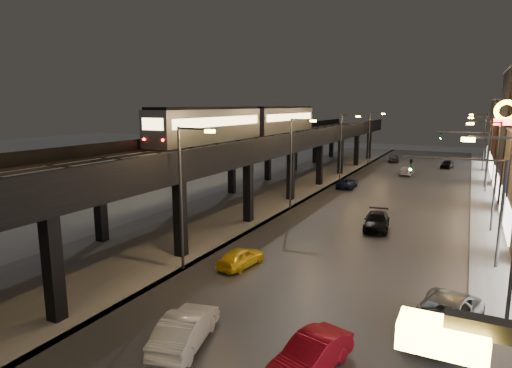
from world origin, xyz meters
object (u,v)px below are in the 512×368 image
at_px(car_far_white, 394,158).
at_px(car_taxi, 241,258).
at_px(car_mid_dark, 406,171).
at_px(car_onc_red, 447,165).
at_px(car_onc_white, 377,222).
at_px(car_onc_silver, 311,356).
at_px(subway_train, 251,121).
at_px(car_near_white, 185,330).
at_px(car_onc_dark, 443,319).
at_px(car_mid_silver, 347,183).

bearing_deg(car_far_white, car_taxi, 84.79).
height_order(car_taxi, car_mid_dark, car_mid_dark).
bearing_deg(car_onc_red, car_onc_white, -86.86).
xyz_separation_m(car_far_white, car_onc_silver, (7.23, -65.80, -0.01)).
distance_m(car_onc_white, car_onc_red, 40.94).
bearing_deg(car_taxi, car_onc_white, -108.20).
bearing_deg(car_far_white, car_mid_dark, 101.13).
bearing_deg(car_far_white, car_onc_silver, 91.49).
bearing_deg(car_onc_red, subway_train, -115.88).
height_order(car_near_white, car_onc_white, car_near_white).
xyz_separation_m(car_onc_white, car_onc_red, (3.40, 40.80, -0.04)).
bearing_deg(car_onc_white, subway_train, 141.44).
bearing_deg(car_onc_dark, car_mid_dark, 112.09).
bearing_deg(car_onc_white, car_onc_red, 77.91).
distance_m(subway_train, car_onc_red, 37.48).
relative_size(subway_train, car_onc_silver, 8.41).
bearing_deg(car_onc_silver, car_taxi, 146.41).
bearing_deg(car_mid_dark, car_onc_red, -115.15).
height_order(car_mid_dark, car_onc_red, car_onc_red).
bearing_deg(car_near_white, car_onc_red, -110.04).
distance_m(car_mid_silver, car_far_white, 28.00).
relative_size(car_mid_silver, car_onc_white, 0.92).
distance_m(car_mid_silver, car_mid_dark, 14.74).
bearing_deg(subway_train, car_mid_dark, 53.10).
bearing_deg(car_mid_silver, car_onc_white, 108.95).
xyz_separation_m(subway_train, car_mid_dark, (15.37, 20.47, -7.71)).
bearing_deg(car_mid_silver, car_far_white, -95.80).
distance_m(car_taxi, car_mid_dark, 43.40).
xyz_separation_m(subway_train, car_onc_silver, (18.54, -31.10, -7.65)).
relative_size(car_taxi, car_mid_silver, 0.83).
bearing_deg(car_onc_silver, car_mid_silver, 116.72).
bearing_deg(car_near_white, car_mid_silver, -98.84).
bearing_deg(car_far_white, car_onc_dark, 96.08).
xyz_separation_m(subway_train, car_onc_dark, (22.92, -25.77, -7.57)).
distance_m(car_near_white, car_onc_dark, 11.51).
distance_m(car_mid_silver, car_onc_silver, 38.76).
distance_m(car_mid_silver, car_onc_dark, 34.95).
xyz_separation_m(car_taxi, car_far_white, (0.43, 57.39, 0.08)).
bearing_deg(car_mid_silver, car_onc_silver, 99.42).
bearing_deg(car_taxi, car_onc_red, -92.05).
xyz_separation_m(car_mid_silver, car_onc_dark, (12.86, -32.49, 0.15)).
bearing_deg(car_onc_white, car_mid_silver, 104.85).
relative_size(subway_train, car_mid_dark, 8.13).
xyz_separation_m(car_near_white, car_mid_silver, (-3.04, 38.48, -0.13)).
bearing_deg(car_onc_dark, car_onc_white, 123.77).
xyz_separation_m(car_onc_silver, car_onc_white, (-1.54, 20.79, 0.00)).
bearing_deg(subway_train, car_far_white, 71.94).
bearing_deg(car_taxi, car_onc_silver, 140.42).
height_order(subway_train, car_onc_white, subway_train).
bearing_deg(car_onc_white, car_near_white, -107.66).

